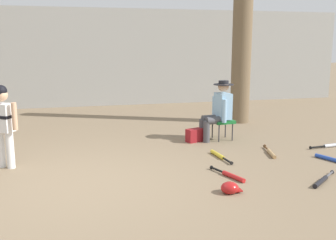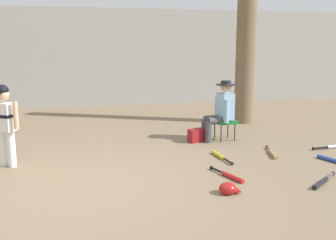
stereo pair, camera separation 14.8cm
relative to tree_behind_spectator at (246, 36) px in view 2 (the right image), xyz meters
name	(u,v)px [view 2 (the right image)]	position (x,y,z in m)	size (l,w,h in m)	color
ground_plane	(78,186)	(-3.98, -3.64, -2.09)	(60.00, 60.00, 0.00)	#7F6B51
concrete_back_wall	(78,58)	(-3.98, 3.57, -0.60)	(18.00, 0.36, 2.99)	#9E9E99
tree_behind_spectator	(246,36)	(0.00, 0.00, 0.00)	(0.62, 0.62, 4.77)	brown
young_ballplayer	(4,120)	(-5.09, -2.51, -1.35)	(0.60, 0.37, 1.31)	white
folding_stool	(225,122)	(-1.10, -1.62, -1.73)	(0.44, 0.44, 0.41)	#196B2D
seated_spectator	(221,109)	(-1.19, -1.63, -1.45)	(0.67, 0.54, 1.20)	#47474C
handbag_beside_stool	(197,135)	(-1.69, -1.65, -1.96)	(0.34, 0.18, 0.26)	maroon
bat_blue_youth	(333,160)	(0.11, -3.45, -2.06)	(0.33, 0.74, 0.07)	#2347AD
bat_red_barrel	(230,176)	(-1.83, -3.81, -2.06)	(0.29, 0.71, 0.07)	red
bat_wood_tan	(272,153)	(-0.67, -2.85, -2.06)	(0.25, 0.73, 0.07)	tan
bat_yellow_trainer	(220,156)	(-1.62, -2.79, -2.06)	(0.12, 0.76, 0.07)	yellow
bat_black_composite	(322,182)	(-0.67, -4.31, -2.06)	(0.66, 0.52, 0.07)	black
bat_aluminum_silver	(335,146)	(0.70, -2.67, -2.06)	(0.80, 0.14, 0.07)	#B7BCC6
batting_helmet_red	(228,189)	(-2.08, -4.36, -2.02)	(0.28, 0.22, 0.16)	#A81919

